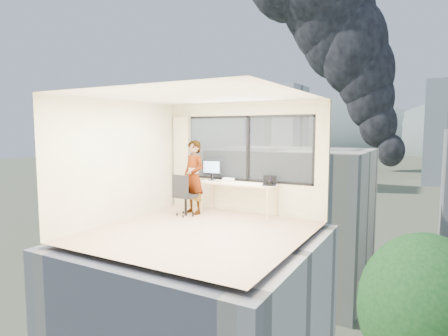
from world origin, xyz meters
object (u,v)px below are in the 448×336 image
Objects in this scene: desk at (238,199)px; monitor at (212,170)px; game_console at (229,179)px; laptop at (269,181)px; handbag at (268,179)px; person at (194,177)px; chair at (186,195)px.

desk is 0.98m from monitor.
game_console is at bearing 151.93° from desk.
laptop is 0.28m from handbag.
monitor is 1.92× the size of handbag.
person is 5.35× the size of laptop.
monitor is at bearing 171.75° from game_console.
person is 3.49× the size of monitor.
monitor is at bearing 173.52° from desk.
laptop is 1.26× the size of handbag.
monitor is 1.57m from laptop.
monitor is at bearing 83.85° from person.
person is at bearing -115.85° from monitor.
handbag reaches higher than desk.
person is 0.85m from game_console.
desk is 1.15m from person.
handbag is (1.42, 0.12, -0.15)m from monitor.
person is 6.21× the size of game_console.
desk is 1.83× the size of chair.
handbag is at bearing 29.93° from chair.
monitor is 1.44m from handbag.
laptop is at bearing 21.35° from chair.
handbag is (0.67, 0.21, 0.47)m from desk.
chair is at bearing -109.63° from monitor.
chair is 0.47m from person.
person is 0.54m from monitor.
monitor reaches higher than chair.
chair is at bearing -148.11° from game_console.
desk is 0.84m from handbag.
monitor reaches higher than game_console.
desk is at bearing 39.37° from person.
chair is 1.99× the size of monitor.
monitor is at bearing -164.80° from handbag.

